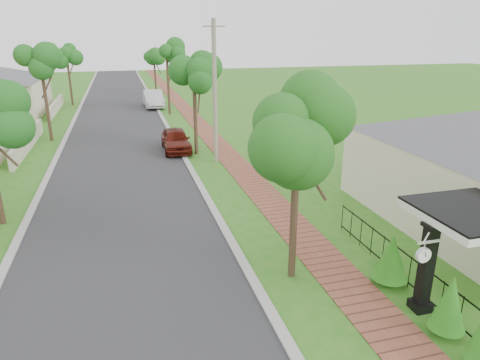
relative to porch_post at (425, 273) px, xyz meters
name	(u,v)px	position (x,y,z in m)	size (l,w,h in m)	color
ground	(246,315)	(-4.55, 1.00, -1.12)	(160.00, 160.00, 0.00)	#2B6E1A
road	(120,143)	(-7.55, 21.00, -1.12)	(7.00, 120.00, 0.02)	#28282B
kerb_right	(174,140)	(-3.90, 21.00, -1.12)	(0.30, 120.00, 0.10)	#9E9E99
kerb_left	(62,147)	(-11.20, 21.00, -1.12)	(0.30, 120.00, 0.10)	#9E9E99
sidewalk	(211,137)	(-1.30, 21.00, -1.12)	(1.50, 120.00, 0.03)	#94533B
porch_post	(425,273)	(0.00, 0.00, 0.00)	(0.48, 0.48, 2.52)	black
picket_fence	(410,271)	(0.35, 1.00, -0.59)	(0.03, 8.02, 1.00)	black
street_trees	(115,66)	(-7.42, 27.84, 3.42)	(10.70, 37.65, 5.89)	#382619
hedge_row	(433,291)	(-0.10, -0.46, -0.25)	(0.91, 4.37, 2.15)	#205F13
parked_car_red	(176,140)	(-4.15, 18.01, -0.43)	(1.64, 4.08, 1.39)	#57160D
parked_car_white	(153,99)	(-4.15, 35.22, -0.30)	(1.74, 4.99, 1.65)	silver
near_tree	(298,132)	(-2.67, 2.50, 3.33)	(2.17, 2.17, 5.58)	#382619
utility_pole	(215,92)	(-2.25, 15.06, 2.80)	(1.20, 0.24, 7.73)	gray
station_clock	(424,254)	(-0.49, -0.40, 0.83)	(0.65, 0.13, 0.56)	white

